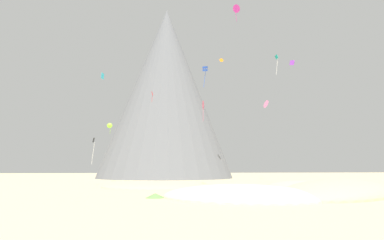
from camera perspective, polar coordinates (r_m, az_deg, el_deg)
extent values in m
plane|color=#C6B284|center=(37.97, 9.93, -13.63)|extent=(400.00, 400.00, 0.00)
ellipsoid|color=#CCBA8E|center=(60.97, 19.27, -11.28)|extent=(13.41, 17.57, 2.63)
ellipsoid|color=beige|center=(40.22, 8.53, -13.37)|extent=(24.63, 23.21, 3.17)
ellipsoid|color=#C6B284|center=(62.86, -7.39, -11.57)|extent=(24.67, 24.07, 1.87)
ellipsoid|color=#C6B284|center=(49.41, 24.43, -11.78)|extent=(29.34, 28.80, 4.18)
cone|color=#668C4C|center=(39.91, -6.46, -13.04)|extent=(3.03, 3.03, 0.56)
cone|color=#477238|center=(51.19, 11.15, -11.83)|extent=(1.87, 1.87, 0.69)
cone|color=#477238|center=(46.95, 1.34, -12.45)|extent=(2.44, 2.44, 0.45)
cone|color=#386633|center=(39.11, 20.63, -12.58)|extent=(1.80, 1.80, 0.67)
cone|color=#568442|center=(49.00, 29.88, -11.11)|extent=(2.72, 2.72, 0.60)
cone|color=#568442|center=(52.77, 3.51, -11.86)|extent=(2.38, 2.38, 0.69)
cone|color=slate|center=(120.96, -4.59, 5.15)|extent=(66.61, 66.61, 63.69)
cone|color=slate|center=(117.38, -3.20, -0.52)|extent=(29.79, 29.79, 39.26)
cube|color=blue|center=(69.09, 2.32, 8.73)|extent=(1.27, 1.30, 0.64)
cube|color=blue|center=(69.26, 2.31, 9.20)|extent=(1.27, 1.30, 0.64)
cylinder|color=blue|center=(68.51, 2.23, 7.16)|extent=(0.60, 0.50, 3.49)
cube|color=purple|center=(73.62, 17.14, 9.58)|extent=(0.93, 0.78, 1.23)
cone|color=#D1339E|center=(77.85, 7.77, 18.79)|extent=(1.94, 1.13, 1.83)
cylinder|color=#D1339E|center=(76.95, 7.75, 17.48)|extent=(0.37, 0.27, 2.12)
cone|color=#E5668C|center=(75.29, 1.90, 2.64)|extent=(1.04, 2.12, 2.18)
cylinder|color=#E5668C|center=(74.88, 1.97, 0.83)|extent=(0.11, 0.34, 2.64)
cone|color=#8CD133|center=(90.28, -14.26, -0.92)|extent=(1.45, 0.52, 1.45)
cylinder|color=#8CD133|center=(90.08, -14.16, -1.87)|extent=(0.13, 0.25, 1.55)
cone|color=pink|center=(102.27, 12.90, 2.73)|extent=(1.53, 2.68, 2.45)
cube|color=red|center=(83.00, -6.98, 4.62)|extent=(0.44, 0.73, 1.06)
cylinder|color=red|center=(82.71, -7.02, 3.72)|extent=(0.15, 0.21, 1.66)
cube|color=black|center=(69.21, -16.88, -3.39)|extent=(0.35, 1.04, 1.06)
cylinder|color=white|center=(69.04, -16.98, -5.61)|extent=(0.55, 0.46, 4.38)
cube|color=teal|center=(75.07, 14.60, 10.66)|extent=(0.48, 0.90, 0.95)
cylinder|color=white|center=(74.38, 14.68, 9.01)|extent=(0.48, 0.20, 3.67)
cone|color=orange|center=(99.90, 5.16, 10.39)|extent=(1.23, 0.50, 1.22)
cube|color=#33BCDB|center=(81.35, -15.42, 7.46)|extent=(0.62, 1.12, 1.56)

